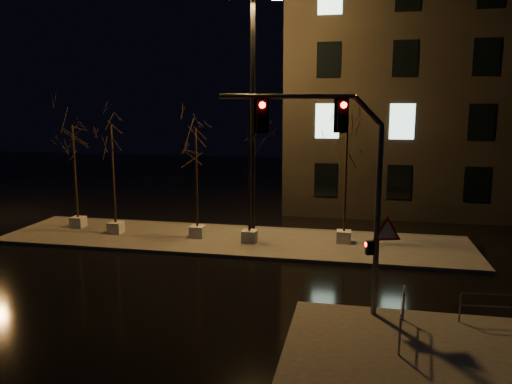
# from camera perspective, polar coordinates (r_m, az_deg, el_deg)

# --- Properties ---
(ground) EXTENTS (90.00, 90.00, 0.00)m
(ground) POSITION_cam_1_polar(r_m,az_deg,el_deg) (18.25, -7.59, -10.59)
(ground) COLOR black
(ground) RESTS_ON ground
(median) EXTENTS (22.00, 5.00, 0.15)m
(median) POSITION_cam_1_polar(r_m,az_deg,el_deg) (23.70, -2.83, -5.51)
(median) COLOR #43403C
(median) RESTS_ON ground
(sidewalk_corner) EXTENTS (7.00, 5.00, 0.15)m
(sidewalk_corner) POSITION_cam_1_polar(r_m,az_deg,el_deg) (14.21, 18.31, -16.89)
(sidewalk_corner) COLOR #43403C
(sidewalk_corner) RESTS_ON ground
(building) EXTENTS (25.00, 12.00, 15.00)m
(building) POSITION_cam_1_polar(r_m,az_deg,el_deg) (35.13, 25.69, 10.78)
(building) COLOR black
(building) RESTS_ON ground
(tree_0) EXTENTS (1.80, 1.80, 5.38)m
(tree_0) POSITION_cam_1_polar(r_m,az_deg,el_deg) (26.75, -20.13, 4.72)
(tree_0) COLOR #BBB6AE
(tree_0) RESTS_ON median
(tree_1) EXTENTS (1.80, 1.80, 5.42)m
(tree_1) POSITION_cam_1_polar(r_m,az_deg,el_deg) (24.93, -16.14, 4.67)
(tree_1) COLOR #BBB6AE
(tree_1) RESTS_ON median
(tree_2) EXTENTS (1.80, 1.80, 5.29)m
(tree_2) POSITION_cam_1_polar(r_m,az_deg,el_deg) (23.36, -6.89, 4.41)
(tree_2) COLOR #BBB6AE
(tree_2) RESTS_ON median
(tree_3) EXTENTS (1.80, 1.80, 6.17)m
(tree_3) POSITION_cam_1_polar(r_m,az_deg,el_deg) (22.29, -0.77, 5.94)
(tree_3) COLOR #BBB6AE
(tree_3) RESTS_ON median
(tree_4) EXTENTS (1.80, 1.80, 5.76)m
(tree_4) POSITION_cam_1_polar(r_m,az_deg,el_deg) (22.58, 10.31, 5.05)
(tree_4) COLOR #BBB6AE
(tree_4) RESTS_ON median
(traffic_signal_mast) EXTENTS (5.17, 1.48, 6.52)m
(traffic_signal_mast) POSITION_cam_1_polar(r_m,az_deg,el_deg) (14.47, 9.94, 2.08)
(traffic_signal_mast) COLOR #5C5E64
(traffic_signal_mast) RESTS_ON sidewalk_corner
(streetlight_main) EXTENTS (2.73, 1.05, 11.07)m
(streetlight_main) POSITION_cam_1_polar(r_m,az_deg,el_deg) (22.90, -0.37, 10.32)
(streetlight_main) COLOR black
(streetlight_main) RESTS_ON median
(guard_rail_a) EXTENTS (2.10, 0.22, 0.91)m
(guard_rail_a) POSITION_cam_1_polar(r_m,az_deg,el_deg) (16.19, 25.90, -11.45)
(guard_rail_a) COLOR #5C5E64
(guard_rail_a) RESTS_ON sidewalk_corner
(guard_rail_b) EXTENTS (0.34, 2.25, 1.07)m
(guard_rail_b) POSITION_cam_1_polar(r_m,az_deg,el_deg) (14.41, 16.37, -13.04)
(guard_rail_b) COLOR #5C5E64
(guard_rail_b) RESTS_ON sidewalk_corner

